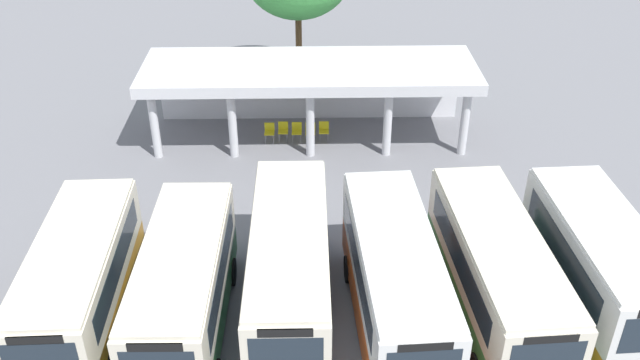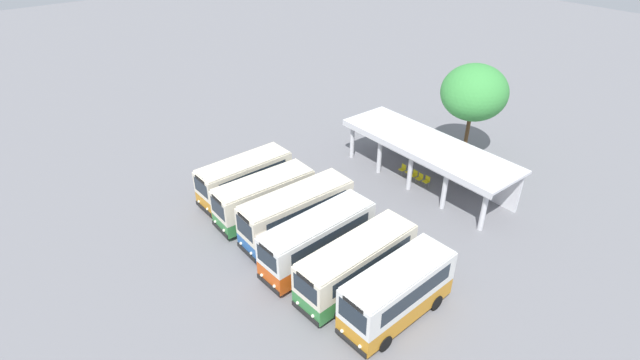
% 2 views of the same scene
% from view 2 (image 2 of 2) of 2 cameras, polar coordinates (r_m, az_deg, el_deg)
% --- Properties ---
extents(ground_plane, '(180.00, 180.00, 0.00)m').
position_cam_2_polar(ground_plane, '(30.77, -5.92, -8.83)').
color(ground_plane, slate).
extents(city_bus_nearest_orange, '(2.49, 7.14, 3.11)m').
position_cam_2_polar(city_bus_nearest_orange, '(35.39, -8.92, 0.29)').
color(city_bus_nearest_orange, black).
rests_on(city_bus_nearest_orange, ground).
extents(city_bus_second_in_row, '(2.38, 7.15, 3.08)m').
position_cam_2_polar(city_bus_second_in_row, '(33.07, -6.60, -1.97)').
color(city_bus_second_in_row, black).
rests_on(city_bus_second_in_row, ground).
extents(city_bus_middle_cream, '(2.33, 7.89, 3.31)m').
position_cam_2_polar(city_bus_middle_cream, '(31.17, -2.76, -3.83)').
color(city_bus_middle_cream, black).
rests_on(city_bus_middle_cream, ground).
extents(city_bus_fourth_amber, '(2.60, 7.75, 3.31)m').
position_cam_2_polar(city_bus_fourth_amber, '(28.94, -0.22, -6.97)').
color(city_bus_fourth_amber, black).
rests_on(city_bus_fourth_amber, ground).
extents(city_bus_fifth_blue, '(2.72, 7.91, 3.15)m').
position_cam_2_polar(city_bus_fifth_blue, '(27.46, 4.41, -9.80)').
color(city_bus_fifth_blue, black).
rests_on(city_bus_fifth_blue, ground).
extents(city_bus_far_end_green, '(2.65, 6.89, 3.36)m').
position_cam_2_polar(city_bus_far_end_green, '(25.95, 9.18, -12.87)').
color(city_bus_far_end_green, black).
rests_on(city_bus_far_end_green, ground).
extents(terminal_canopy, '(14.32, 4.53, 3.40)m').
position_cam_2_polar(terminal_canopy, '(37.78, 13.04, 3.36)').
color(terminal_canopy, silver).
rests_on(terminal_canopy, ground).
extents(waiting_chair_end_by_column, '(0.45, 0.45, 0.86)m').
position_cam_2_polar(waiting_chair_end_by_column, '(39.06, 9.79, 1.36)').
color(waiting_chair_end_by_column, slate).
rests_on(waiting_chair_end_by_column, ground).
extents(waiting_chair_second_from_end, '(0.45, 0.45, 0.86)m').
position_cam_2_polar(waiting_chair_second_from_end, '(38.79, 10.54, 1.05)').
color(waiting_chair_second_from_end, slate).
rests_on(waiting_chair_second_from_end, ground).
extents(waiting_chair_middle_seat, '(0.45, 0.45, 0.86)m').
position_cam_2_polar(waiting_chair_middle_seat, '(38.41, 11.13, 0.66)').
color(waiting_chair_middle_seat, slate).
rests_on(waiting_chair_middle_seat, ground).
extents(waiting_chair_fourth_seat, '(0.45, 0.45, 0.86)m').
position_cam_2_polar(waiting_chair_fourth_seat, '(38.06, 11.75, 0.27)').
color(waiting_chair_fourth_seat, slate).
rests_on(waiting_chair_fourth_seat, ground).
extents(waiting_chair_fifth_seat, '(0.45, 0.45, 0.86)m').
position_cam_2_polar(waiting_chair_fifth_seat, '(37.81, 12.53, -0.05)').
color(waiting_chair_fifth_seat, slate).
rests_on(waiting_chair_fifth_seat, ground).
extents(roadside_tree_behind_canopy, '(5.27, 5.27, 8.12)m').
position_cam_2_polar(roadside_tree_behind_canopy, '(40.60, 17.81, 9.85)').
color(roadside_tree_behind_canopy, brown).
rests_on(roadside_tree_behind_canopy, ground).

